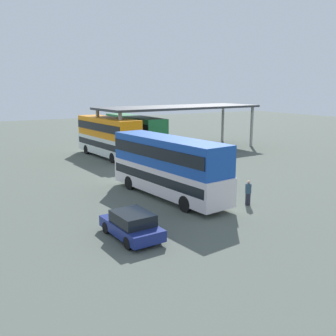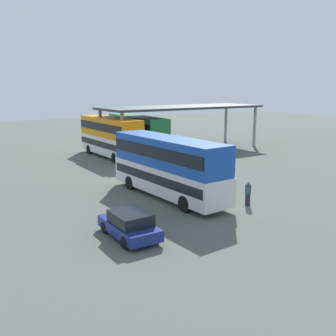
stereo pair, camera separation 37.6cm
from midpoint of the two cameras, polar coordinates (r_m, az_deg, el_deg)
ground_plane at (r=24.34m, az=5.24°, el=-5.51°), size 140.00×140.00×0.00m
double_decker_main at (r=25.45m, az=-0.44°, el=0.49°), size 3.59×10.43×4.04m
parked_hatchback at (r=19.06m, az=-6.03°, el=-8.45°), size 1.98×3.87×1.35m
double_decker_near_canopy at (r=40.70m, az=-9.21°, el=4.80°), size 3.39×10.32×4.16m
double_decker_mid_row at (r=43.80m, az=-5.27°, el=5.35°), size 2.52×11.53×4.07m
depot_canopy at (r=44.63m, az=1.56°, el=8.83°), size 19.85×7.85×5.12m
pedestrian_waiting at (r=24.49m, az=11.46°, el=-3.66°), size 0.38×0.38×1.60m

